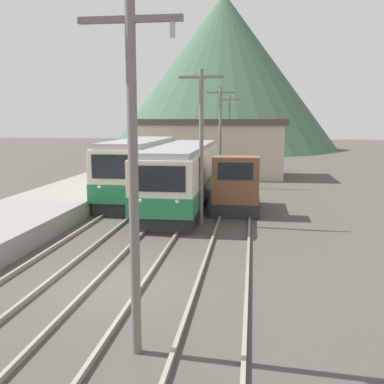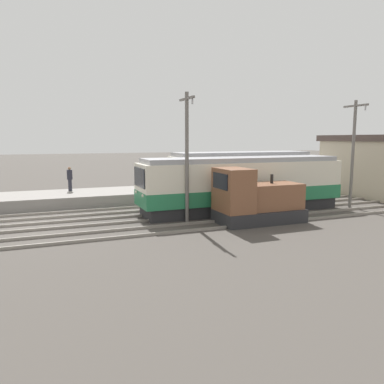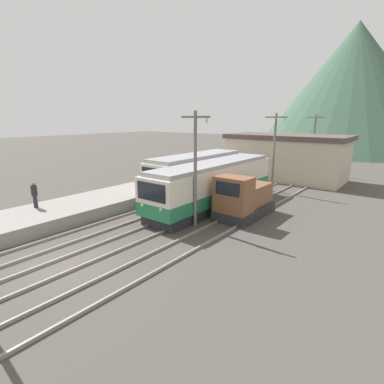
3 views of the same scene
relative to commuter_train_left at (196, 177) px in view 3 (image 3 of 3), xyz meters
The scene contains 14 objects.
ground_plane 14.02m from the commuter_train_left, 79.23° to the right, with size 200.00×200.00×0.00m, color #47423D.
platform_left 14.20m from the commuter_train_left, 104.95° to the right, with size 4.50×54.00×0.83m, color gray.
track_left 13.76m from the commuter_train_left, 90.00° to the right, with size 1.54×60.00×0.14m.
track_center 14.05m from the commuter_train_left, 78.42° to the right, with size 1.54×60.00×0.14m.
track_right 14.94m from the commuter_train_left, 67.01° to the right, with size 1.54×60.00×0.14m.
commuter_train_left is the anchor object (origin of this frame).
commuter_train_center 3.18m from the commuter_train_left, 28.31° to the right, with size 2.84×13.21×3.41m.
shunting_locomotive 6.29m from the commuter_train_left, 22.37° to the right, with size 2.40×4.79×3.00m.
catenary_mast_mid 7.52m from the commuter_train_left, 53.35° to the right, with size 2.00×0.20×6.99m.
catenary_mast_far 7.54m from the commuter_train_left, 53.48° to the left, with size 2.00×0.20×6.99m.
catenary_mast_distant 18.07m from the commuter_train_left, 76.11° to the left, with size 2.00×0.20×6.99m.
person_on_platform 12.25m from the commuter_train_left, 112.60° to the right, with size 0.38×0.38×1.73m.
station_building 12.71m from the commuter_train_left, 76.35° to the left, with size 12.60×6.30×4.83m.
mountain_backdrop 50.21m from the commuter_train_left, 88.18° to the left, with size 36.89×36.89×24.54m.
Camera 3 is at (12.46, -6.19, 6.60)m, focal length 28.00 mm.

